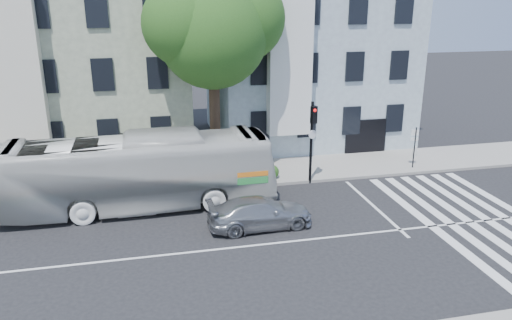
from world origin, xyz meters
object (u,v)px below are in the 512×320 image
object	(u,v)px
sedan	(260,213)
fire_hydrant	(415,151)
traffic_signal	(312,132)
bus	(138,172)

from	to	relation	value
sedan	fire_hydrant	xyz separation A→B (m)	(11.10, 6.95, -0.15)
sedan	traffic_signal	bearing A→B (deg)	-43.05
traffic_signal	fire_hydrant	size ratio (longest dim) A/B	6.52
bus	sedan	size ratio (longest dim) A/B	2.79
sedan	fire_hydrant	world-z (taller)	sedan
sedan	traffic_signal	distance (m)	6.12
fire_hydrant	traffic_signal	bearing A→B (deg)	-160.72
bus	traffic_signal	bearing A→B (deg)	-83.16
traffic_signal	fire_hydrant	xyz separation A→B (m)	(7.39, 2.59, -2.30)
traffic_signal	fire_hydrant	bearing A→B (deg)	2.86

